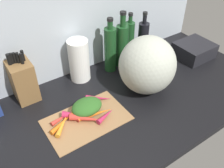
{
  "coord_description": "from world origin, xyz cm",
  "views": [
    {
      "loc": [
        -54.94,
        -74.57,
        87.1
      ],
      "look_at": [
        -3.04,
        1.54,
        12.68
      ],
      "focal_mm": 39.48,
      "sensor_mm": 36.0,
      "label": 1
    }
  ],
  "objects_px": {
    "carrot_9": "(106,116)",
    "cutting_board": "(87,119)",
    "carrot_6": "(87,119)",
    "knife_block": "(23,81)",
    "bottle_1": "(122,45)",
    "winter_squash": "(147,65)",
    "carrot_1": "(63,124)",
    "carrot_8": "(99,98)",
    "carrot_3": "(62,118)",
    "bottle_2": "(129,40)",
    "bottle_3": "(143,40)",
    "carrot_4": "(82,108)",
    "dish_rack": "(194,50)",
    "carrot_2": "(86,115)",
    "carrot_7": "(73,115)",
    "carrot_5": "(95,114)",
    "carrot_0": "(62,123)",
    "bottle_0": "(110,49)",
    "paper_towel_roll": "(79,60)"
  },
  "relations": [
    {
      "from": "carrot_6",
      "to": "bottle_3",
      "type": "distance_m",
      "value": 0.65
    },
    {
      "from": "carrot_9",
      "to": "bottle_1",
      "type": "relative_size",
      "value": 0.32
    },
    {
      "from": "carrot_8",
      "to": "bottle_2",
      "type": "relative_size",
      "value": 0.44
    },
    {
      "from": "winter_squash",
      "to": "bottle_1",
      "type": "height_order",
      "value": "bottle_1"
    },
    {
      "from": "dish_rack",
      "to": "carrot_2",
      "type": "bearing_deg",
      "value": -174.16
    },
    {
      "from": "carrot_5",
      "to": "paper_towel_roll",
      "type": "xyz_separation_m",
      "value": [
        0.09,
        0.31,
        0.1
      ]
    },
    {
      "from": "carrot_3",
      "to": "bottle_2",
      "type": "xyz_separation_m",
      "value": [
        0.59,
        0.26,
        0.11
      ]
    },
    {
      "from": "carrot_6",
      "to": "knife_block",
      "type": "height_order",
      "value": "knife_block"
    },
    {
      "from": "carrot_7",
      "to": "carrot_5",
      "type": "bearing_deg",
      "value": -28.27
    },
    {
      "from": "carrot_9",
      "to": "cutting_board",
      "type": "bearing_deg",
      "value": 151.14
    },
    {
      "from": "carrot_9",
      "to": "knife_block",
      "type": "bearing_deg",
      "value": 125.27
    },
    {
      "from": "carrot_8",
      "to": "carrot_4",
      "type": "bearing_deg",
      "value": -170.21
    },
    {
      "from": "carrot_0",
      "to": "bottle_1",
      "type": "distance_m",
      "value": 0.6
    },
    {
      "from": "bottle_1",
      "to": "carrot_8",
      "type": "bearing_deg",
      "value": -145.02
    },
    {
      "from": "bottle_1",
      "to": "bottle_3",
      "type": "distance_m",
      "value": 0.16
    },
    {
      "from": "bottle_1",
      "to": "dish_rack",
      "type": "bearing_deg",
      "value": -22.72
    },
    {
      "from": "carrot_4",
      "to": "carrot_7",
      "type": "distance_m",
      "value": 0.06
    },
    {
      "from": "carrot_4",
      "to": "carrot_8",
      "type": "height_order",
      "value": "carrot_4"
    },
    {
      "from": "bottle_1",
      "to": "bottle_3",
      "type": "xyz_separation_m",
      "value": [
        0.15,
        -0.01,
        -0.02
      ]
    },
    {
      "from": "carrot_1",
      "to": "winter_squash",
      "type": "height_order",
      "value": "winter_squash"
    },
    {
      "from": "bottle_1",
      "to": "carrot_3",
      "type": "bearing_deg",
      "value": -156.47
    },
    {
      "from": "bottle_3",
      "to": "winter_squash",
      "type": "bearing_deg",
      "value": -126.14
    },
    {
      "from": "carrot_8",
      "to": "carrot_9",
      "type": "distance_m",
      "value": 0.13
    },
    {
      "from": "cutting_board",
      "to": "winter_squash",
      "type": "bearing_deg",
      "value": 3.84
    },
    {
      "from": "knife_block",
      "to": "carrot_5",
      "type": "bearing_deg",
      "value": -55.74
    },
    {
      "from": "dish_rack",
      "to": "carrot_0",
      "type": "bearing_deg",
      "value": -175.88
    },
    {
      "from": "carrot_2",
      "to": "carrot_8",
      "type": "distance_m",
      "value": 0.13
    },
    {
      "from": "carrot_1",
      "to": "carrot_8",
      "type": "distance_m",
      "value": 0.24
    },
    {
      "from": "knife_block",
      "to": "bottle_0",
      "type": "height_order",
      "value": "bottle_0"
    },
    {
      "from": "bottle_3",
      "to": "dish_rack",
      "type": "height_order",
      "value": "bottle_3"
    },
    {
      "from": "carrot_6",
      "to": "bottle_2",
      "type": "height_order",
      "value": "bottle_2"
    },
    {
      "from": "bottle_3",
      "to": "bottle_0",
      "type": "bearing_deg",
      "value": 178.89
    },
    {
      "from": "winter_squash",
      "to": "bottle_0",
      "type": "distance_m",
      "value": 0.26
    },
    {
      "from": "carrot_6",
      "to": "carrot_8",
      "type": "xyz_separation_m",
      "value": [
        0.12,
        0.1,
        -0.0
      ]
    },
    {
      "from": "carrot_4",
      "to": "bottle_0",
      "type": "relative_size",
      "value": 0.46
    },
    {
      "from": "carrot_6",
      "to": "winter_squash",
      "type": "distance_m",
      "value": 0.41
    },
    {
      "from": "carrot_8",
      "to": "carrot_6",
      "type": "bearing_deg",
      "value": -142.15
    },
    {
      "from": "carrot_8",
      "to": "paper_towel_roll",
      "type": "xyz_separation_m",
      "value": [
        0.02,
        0.23,
        0.1
      ]
    },
    {
      "from": "cutting_board",
      "to": "bottle_1",
      "type": "distance_m",
      "value": 0.52
    },
    {
      "from": "carrot_8",
      "to": "bottle_0",
      "type": "xyz_separation_m",
      "value": [
        0.21,
        0.2,
        0.12
      ]
    },
    {
      "from": "carrot_0",
      "to": "carrot_7",
      "type": "xyz_separation_m",
      "value": [
        0.07,
        0.01,
        0.01
      ]
    },
    {
      "from": "carrot_1",
      "to": "dish_rack",
      "type": "relative_size",
      "value": 0.65
    },
    {
      "from": "cutting_board",
      "to": "winter_squash",
      "type": "relative_size",
      "value": 1.27
    },
    {
      "from": "carrot_3",
      "to": "carrot_7",
      "type": "xyz_separation_m",
      "value": [
        0.05,
        -0.02,
        0.01
      ]
    },
    {
      "from": "carrot_0",
      "to": "bottle_2",
      "type": "distance_m",
      "value": 0.68
    },
    {
      "from": "carrot_2",
      "to": "carrot_8",
      "type": "bearing_deg",
      "value": 30.47
    },
    {
      "from": "carrot_2",
      "to": "carrot_9",
      "type": "relative_size",
      "value": 0.94
    },
    {
      "from": "carrot_2",
      "to": "winter_squash",
      "type": "xyz_separation_m",
      "value": [
        0.38,
        0.01,
        0.13
      ]
    },
    {
      "from": "carrot_5",
      "to": "bottle_1",
      "type": "height_order",
      "value": "bottle_1"
    },
    {
      "from": "carrot_0",
      "to": "bottle_1",
      "type": "xyz_separation_m",
      "value": [
        0.53,
        0.25,
        0.12
      ]
    }
  ]
}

